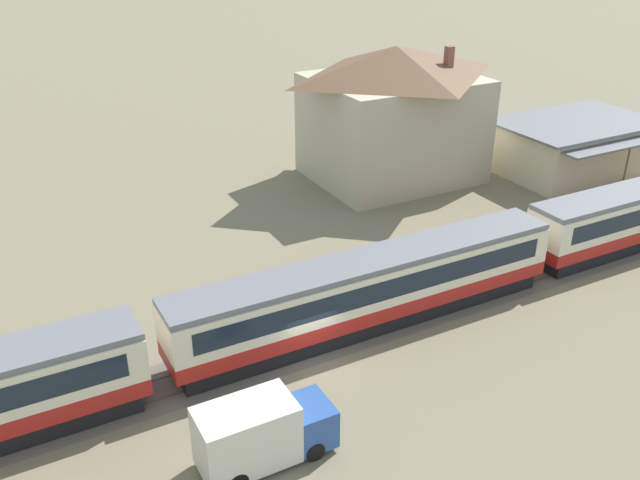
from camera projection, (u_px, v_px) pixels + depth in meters
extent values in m
plane|color=#7A7056|center=(315.00, 365.00, 32.08)|extent=(600.00, 600.00, 0.00)
cylinder|color=black|center=(590.00, 258.00, 40.95)|extent=(0.90, 0.18, 0.90)
cylinder|color=black|center=(572.00, 248.00, 42.08)|extent=(0.90, 0.18, 0.90)
cube|color=#AD1E19|center=(370.00, 303.00, 34.65)|extent=(21.31, 2.81, 0.80)
cube|color=beige|center=(371.00, 280.00, 34.04)|extent=(21.31, 2.81, 1.94)
cube|color=#192330|center=(371.00, 278.00, 34.00)|extent=(19.61, 2.85, 1.09)
cube|color=slate|center=(371.00, 260.00, 33.55)|extent=(21.31, 2.64, 0.30)
cube|color=black|center=(369.00, 317.00, 35.02)|extent=(20.46, 2.42, 0.88)
cylinder|color=black|center=(484.00, 290.00, 37.44)|extent=(0.90, 0.18, 0.90)
cylinder|color=black|center=(467.00, 279.00, 38.57)|extent=(0.90, 0.18, 0.90)
cylinder|color=black|center=(249.00, 363.00, 31.48)|extent=(0.90, 0.18, 0.90)
cylinder|color=black|center=(237.00, 347.00, 32.62)|extent=(0.90, 0.18, 0.90)
cylinder|color=black|center=(64.00, 420.00, 27.97)|extent=(0.90, 0.18, 0.90)
cylinder|color=black|center=(58.00, 400.00, 29.11)|extent=(0.90, 0.18, 0.90)
cube|color=#665B51|center=(233.00, 366.00, 32.01)|extent=(129.48, 3.60, 0.01)
cube|color=#4C4238|center=(238.00, 374.00, 31.44)|extent=(129.48, 0.12, 0.04)
cube|color=#4C4238|center=(227.00, 358.00, 32.57)|extent=(129.48, 0.12, 0.04)
cube|color=beige|center=(573.00, 147.00, 54.80)|extent=(11.75, 7.68, 4.00)
cube|color=slate|center=(577.00, 122.00, 53.87)|extent=(12.69, 8.29, 0.20)
cube|color=slate|center=(624.00, 144.00, 50.42)|extent=(11.28, 1.60, 0.16)
cylinder|color=brown|center=(626.00, 170.00, 50.76)|extent=(0.14, 0.14, 3.52)
cube|color=#BCB293|center=(392.00, 128.00, 52.79)|extent=(12.09, 9.98, 8.00)
pyramid|color=brown|center=(396.00, 61.00, 50.51)|extent=(13.06, 10.78, 2.28)
cube|color=brown|center=(449.00, 60.00, 50.32)|extent=(0.56, 0.56, 2.05)
cube|color=#2D519E|center=(310.00, 421.00, 27.01)|extent=(1.62, 2.04, 1.72)
cube|color=#192330|center=(328.00, 408.00, 27.21)|extent=(0.03, 1.70, 0.76)
cube|color=silver|center=(247.00, 435.00, 25.68)|extent=(3.78, 2.12, 2.58)
cylinder|color=black|center=(315.00, 451.00, 26.47)|extent=(0.80, 0.26, 0.80)
cylinder|color=black|center=(294.00, 422.00, 27.94)|extent=(0.80, 0.26, 0.80)
cylinder|color=black|center=(220.00, 449.00, 26.57)|extent=(0.80, 0.26, 0.80)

